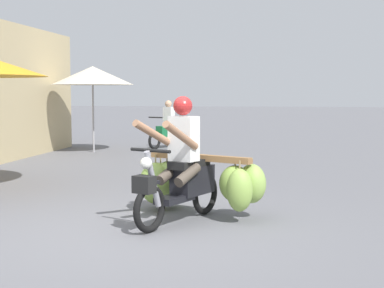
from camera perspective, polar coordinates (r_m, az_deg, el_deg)
ground_plane at (r=6.73m, az=-6.65°, el=-8.77°), size 120.00×120.00×0.00m
motorbike_main_loaded at (r=7.42m, az=-0.49°, el=-3.57°), size 1.88×1.98×1.58m
motorbike_distant_ahead_left at (r=16.57m, az=-2.45°, el=1.56°), size 0.85×1.49×1.40m
market_umbrella_near_shop at (r=15.59m, az=-10.02°, el=6.83°), size 2.21×2.21×2.34m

